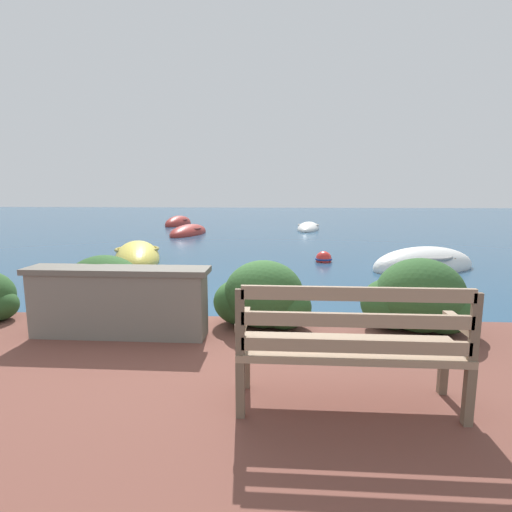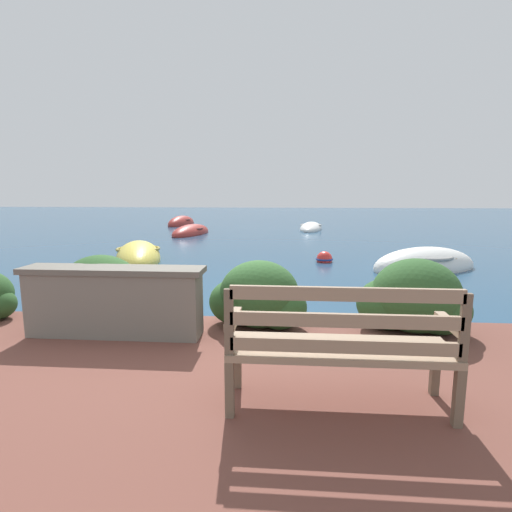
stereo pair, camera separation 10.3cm
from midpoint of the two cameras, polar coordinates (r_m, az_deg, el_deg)
The scene contains 12 objects.
ground_plane at distance 5.15m, azimuth -8.67°, elevation -10.75°, with size 80.00×80.00×0.00m.
park_bench at distance 2.90m, azimuth 12.93°, elevation -12.13°, with size 1.58×0.48×0.93m.
stone_wall at distance 4.52m, azimuth -18.94°, elevation -6.10°, with size 1.93×0.39×0.74m.
hedge_clump_left at distance 5.02m, azimuth -20.81°, elevation -5.02°, with size 1.18×0.85×0.80m.
hedge_clump_centre at distance 4.56m, azimuth 0.91°, elevation -6.03°, with size 1.13×0.81×0.77m.
hedge_clump_right at distance 4.74m, azimuth 22.19°, elevation -5.86°, with size 1.20×0.86×0.81m.
rowboat_nearest at distance 9.85m, azimuth 23.19°, elevation -1.34°, with size 2.86×2.13×0.90m.
rowboat_mid at distance 10.69m, azimuth -16.17°, elevation -0.22°, with size 1.95×3.04×0.85m.
rowboat_far at distance 16.77m, azimuth -9.10°, elevation 3.29°, with size 1.53×2.96×0.73m.
rowboat_outer at distance 18.87m, azimuth 8.00°, elevation 3.92°, with size 1.40×3.14×0.61m.
rowboat_distant at distance 21.49m, azimuth -10.49°, elevation 4.55°, with size 1.31×2.71×0.87m.
mooring_buoy at distance 10.20m, azimuth 10.03°, elevation -0.44°, with size 0.44×0.44×0.40m.
Camera 2 is at (1.19, -4.71, 1.75)m, focal length 28.00 mm.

